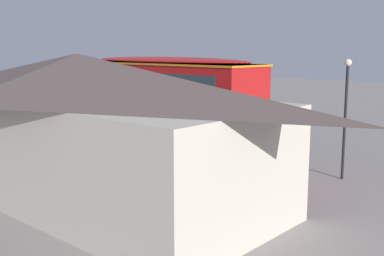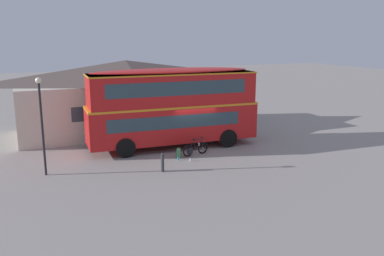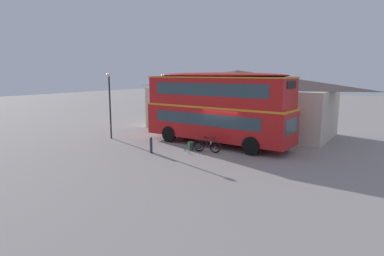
% 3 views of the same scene
% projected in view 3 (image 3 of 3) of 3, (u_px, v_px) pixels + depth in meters
% --- Properties ---
extents(ground_plane, '(120.00, 120.00, 0.00)m').
position_uv_depth(ground_plane, '(225.00, 148.00, 21.07)').
color(ground_plane, gray).
extents(double_decker_bus, '(10.32, 3.26, 4.79)m').
position_uv_depth(double_decker_bus, '(217.00, 105.00, 21.55)').
color(double_decker_bus, black).
rests_on(double_decker_bus, ground).
extents(touring_bicycle, '(1.70, 0.65, 0.99)m').
position_uv_depth(touring_bicycle, '(206.00, 146.00, 19.86)').
color(touring_bicycle, black).
rests_on(touring_bicycle, ground).
extents(backpack_on_ground, '(0.35, 0.37, 0.58)m').
position_uv_depth(backpack_on_ground, '(191.00, 146.00, 20.34)').
color(backpack_on_ground, '#386642').
rests_on(backpack_on_ground, ground).
extents(water_bottle_clear_plastic, '(0.07, 0.07, 0.21)m').
position_uv_depth(water_bottle_clear_plastic, '(188.00, 152.00, 19.52)').
color(water_bottle_clear_plastic, silver).
rests_on(water_bottle_clear_plastic, ground).
extents(water_bottle_blue_sports, '(0.07, 0.07, 0.21)m').
position_uv_depth(water_bottle_blue_sports, '(185.00, 150.00, 20.17)').
color(water_bottle_blue_sports, '#338CBF').
rests_on(water_bottle_blue_sports, ground).
extents(pub_building, '(15.24, 6.54, 4.98)m').
position_uv_depth(pub_building, '(236.00, 100.00, 26.93)').
color(pub_building, beige).
rests_on(pub_building, ground).
extents(street_lamp, '(0.28, 0.28, 4.76)m').
position_uv_depth(street_lamp, '(110.00, 99.00, 23.67)').
color(street_lamp, black).
rests_on(street_lamp, ground).
extents(kerb_bollard, '(0.16, 0.16, 0.97)m').
position_uv_depth(kerb_bollard, '(151.00, 145.00, 19.65)').
color(kerb_bollard, '#333338').
rests_on(kerb_bollard, ground).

